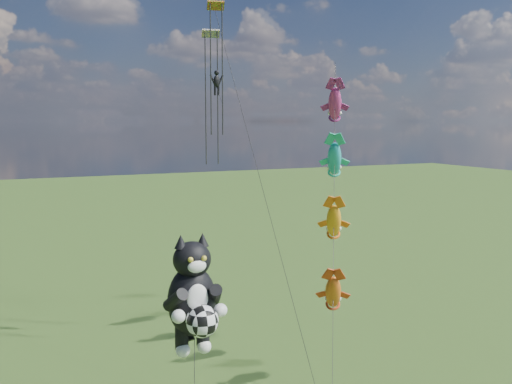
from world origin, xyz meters
name	(u,v)px	position (x,y,z in m)	size (l,w,h in m)	color
cat_kite_rig	(194,295)	(3.86, 2.46, 8.47)	(2.62, 4.18, 11.16)	brown
fish_windsock_rig	(334,189)	(16.65, 11.37, 11.49)	(8.61, 13.57, 20.46)	brown
parafoil_rig	(218,77)	(10.53, 16.66, 18.96)	(2.03, 17.57, 24.98)	brown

